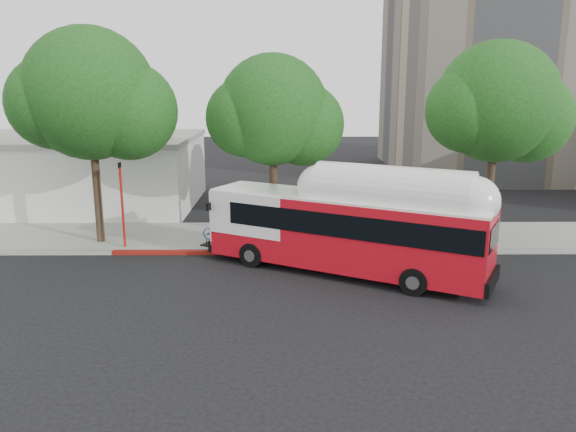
{
  "coord_description": "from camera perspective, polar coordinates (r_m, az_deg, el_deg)",
  "views": [
    {
      "loc": [
        -0.51,
        -19.62,
        7.25
      ],
      "look_at": [
        -0.34,
        3.0,
        1.91
      ],
      "focal_mm": 35.0,
      "sensor_mm": 36.0,
      "label": 1
    }
  ],
  "objects": [
    {
      "name": "street_tree_left",
      "position": [
        26.43,
        -18.45,
        11.21
      ],
      "size": [
        6.67,
        5.8,
        9.74
      ],
      "color": "#2D2116",
      "rests_on": "ground"
    },
    {
      "name": "street_tree_mid",
      "position": [
        25.71,
        -0.62,
        10.28
      ],
      "size": [
        5.75,
        5.0,
        8.62
      ],
      "color": "#2D2116",
      "rests_on": "ground"
    },
    {
      "name": "sidewalk",
      "position": [
        27.09,
        0.67,
        -2.08
      ],
      "size": [
        60.0,
        5.0,
        0.15
      ],
      "primitive_type": "cube",
      "color": "gray",
      "rests_on": "ground"
    },
    {
      "name": "low_commercial_bldg",
      "position": [
        36.58,
        -22.12,
        4.29
      ],
      "size": [
        16.2,
        10.2,
        4.25
      ],
      "color": "silver",
      "rests_on": "ground"
    },
    {
      "name": "street_tree_right",
      "position": [
        27.37,
        21.25,
        10.31
      ],
      "size": [
        6.21,
        5.4,
        9.18
      ],
      "color": "#2D2116",
      "rests_on": "ground"
    },
    {
      "name": "red_curb_segment",
      "position": [
        24.71,
        -6.2,
        -3.67
      ],
      "size": [
        10.0,
        0.32,
        0.16
      ],
      "primitive_type": "cube",
      "color": "maroon",
      "rests_on": "ground"
    },
    {
      "name": "transit_bus",
      "position": [
        21.83,
        5.95,
        -1.7
      ],
      "size": [
        11.37,
        7.43,
        3.5
      ],
      "rotation": [
        0.0,
        0.0,
        -0.5
      ],
      "color": "red",
      "rests_on": "ground"
    },
    {
      "name": "curb_strip",
      "position": [
        24.59,
        0.78,
        -3.69
      ],
      "size": [
        60.0,
        0.3,
        0.15
      ],
      "primitive_type": "cube",
      "color": "gray",
      "rests_on": "ground"
    },
    {
      "name": "signal_pole",
      "position": [
        25.72,
        -16.48,
        1.0
      ],
      "size": [
        0.11,
        0.37,
        3.94
      ],
      "color": "red",
      "rests_on": "ground"
    },
    {
      "name": "ground",
      "position": [
        20.92,
        1.0,
        -7.0
      ],
      "size": [
        120.0,
        120.0,
        0.0
      ],
      "primitive_type": "plane",
      "color": "black",
      "rests_on": "ground"
    }
  ]
}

